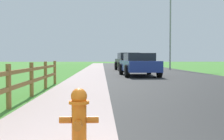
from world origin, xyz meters
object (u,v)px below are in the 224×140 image
Objects in this scene: parked_suv_blue at (139,64)px; street_lamp at (171,23)px; parked_car_black at (128,61)px; fire_hydrant at (79,118)px.

street_lamp is (4.16, 9.66, 3.53)m from parked_suv_blue.
parked_suv_blue is at bearing -90.41° from parked_car_black.
fire_hydrant is 22.93m from parked_car_black.
street_lamp reaches higher than parked_car_black.
fire_hydrant is at bearing -99.68° from parked_suv_blue.
street_lamp reaches higher than parked_suv_blue.
parked_suv_blue is 1.04× the size of parked_car_black.
parked_suv_blue is 11.10m from street_lamp.
parked_suv_blue is 8.09m from parked_car_black.
parked_car_black reaches higher than parked_suv_blue.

